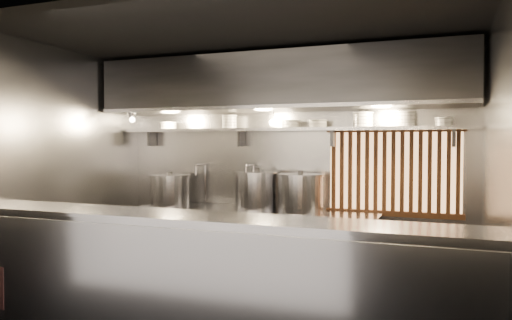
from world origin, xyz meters
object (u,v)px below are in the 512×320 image
Objects in this scene: stock_pot_mid at (257,190)px; stock_pot_right at (300,193)px; heat_lamp at (131,115)px; pendant_bulb at (273,123)px; stock_pot_left at (170,190)px.

stock_pot_mid reaches higher than stock_pot_right.
stock_pot_mid is (1.60, 0.33, -0.93)m from heat_lamp.
heat_lamp reaches higher than pendant_bulb.
heat_lamp is 0.54× the size of stock_pot_left.
pendant_bulb is at bearing 6.66° from stock_pot_mid.
heat_lamp is 0.53× the size of stock_pot_mid.
stock_pot_mid is at bearing 171.89° from stock_pot_right.
stock_pot_right is at bearing 6.42° from heat_lamp.
pendant_bulb is 1.62m from stock_pot_left.
heat_lamp is 1.08m from stock_pot_left.
stock_pot_left is 1.12× the size of stock_pot_right.
pendant_bulb is at bearing 4.84° from stock_pot_left.
stock_pot_left is 1.75m from stock_pot_right.
stock_pot_left is (-1.37, -0.12, -0.86)m from pendant_bulb.
heat_lamp is 2.38m from stock_pot_right.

